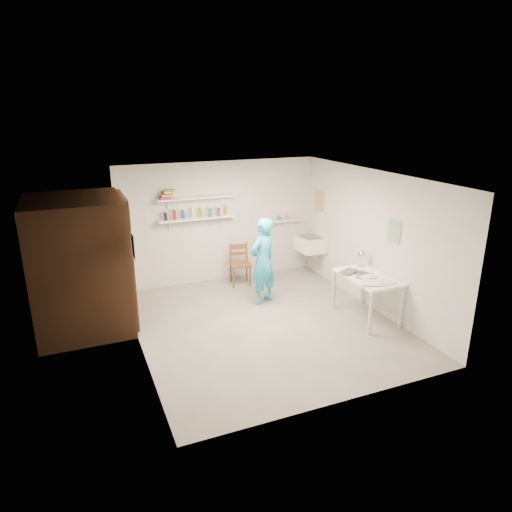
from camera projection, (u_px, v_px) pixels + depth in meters
name	position (u px, v px, depth m)	size (l,w,h in m)	color
floor	(265.00, 324.00, 7.47)	(4.00, 4.50, 0.02)	slate
ceiling	(266.00, 176.00, 6.71)	(4.00, 4.50, 0.02)	silver
wall_back	(220.00, 222.00, 9.07)	(4.00, 0.02, 2.40)	silver
wall_front	(347.00, 312.00, 5.11)	(4.00, 0.02, 2.40)	silver
wall_left	(134.00, 271.00, 6.36)	(0.02, 4.50, 2.40)	silver
wall_right	(373.00, 240.00, 7.83)	(0.02, 4.50, 2.40)	silver
doorway_recess	(127.00, 262.00, 7.35)	(0.02, 0.90, 2.00)	black
corridor_box	(80.00, 265.00, 7.07)	(1.40, 1.50, 2.10)	brown
door_lintel	(122.00, 198.00, 7.02)	(0.06, 1.05, 0.10)	brown
door_jamb_near	(133.00, 272.00, 6.91)	(0.06, 0.10, 2.00)	brown
door_jamb_far	(124.00, 253.00, 7.79)	(0.06, 0.10, 2.00)	brown
shelf_lower	(197.00, 218.00, 8.73)	(1.50, 0.22, 0.03)	white
shelf_upper	(196.00, 198.00, 8.60)	(1.50, 0.22, 0.03)	white
ledge_shelf	(283.00, 221.00, 9.51)	(0.70, 0.14, 0.03)	white
poster_left	(133.00, 246.00, 6.30)	(0.01, 0.28, 0.36)	#334C7F
poster_right_a	(319.00, 201.00, 9.29)	(0.01, 0.34, 0.42)	#995933
poster_right_b	(394.00, 231.00, 7.24)	(0.01, 0.30, 0.38)	#3F724C
belfast_sink	(310.00, 244.00, 9.38)	(0.48, 0.60, 0.30)	white
man	(263.00, 261.00, 8.06)	(0.57, 0.38, 1.57)	#2AA8D3
wall_clock	(263.00, 243.00, 8.19)	(0.28, 0.28, 0.04)	beige
wooden_chair	(240.00, 264.00, 9.01)	(0.39, 0.37, 0.84)	brown
work_table	(366.00, 297.00, 7.57)	(0.67, 1.12, 0.75)	white
desk_lamp	(362.00, 254.00, 7.85)	(0.14, 0.14, 0.14)	silver
spray_cans	(197.00, 213.00, 8.70)	(1.29, 0.06, 0.17)	black
book_stack	(167.00, 194.00, 8.37)	(0.28, 0.14, 0.17)	red
ledge_pots	(283.00, 218.00, 9.49)	(0.48, 0.07, 0.09)	silver
papers	(368.00, 275.00, 7.45)	(0.30, 0.22, 0.03)	silver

